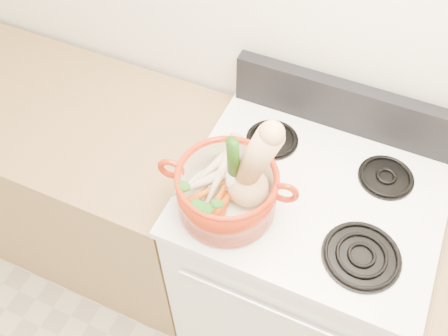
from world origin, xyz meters
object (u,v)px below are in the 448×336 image
at_px(dutch_oven, 227,191).
at_px(squash, 249,165).
at_px(stove_body, 295,264).
at_px(leek, 233,169).

bearing_deg(dutch_oven, squash, 18.65).
height_order(dutch_oven, squash, squash).
bearing_deg(stove_body, leek, -144.36).
height_order(stove_body, squash, squash).
relative_size(dutch_oven, leek, 1.09).
height_order(stove_body, leek, leek).
relative_size(stove_body, leek, 3.47).
distance_m(stove_body, dutch_oven, 0.64).
bearing_deg(leek, squash, 43.35).
height_order(dutch_oven, leek, leek).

